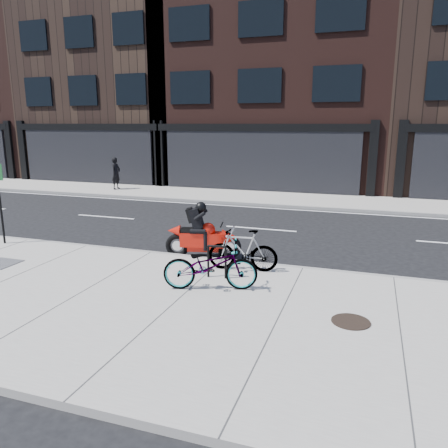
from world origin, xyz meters
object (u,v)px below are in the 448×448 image
(bike_rack, at_px, (217,259))
(utility_grate, at_px, (1,263))
(bicycle_front, at_px, (210,265))
(bicycle_rear, at_px, (243,250))
(manhole_cover, at_px, (351,322))
(pedestrian, at_px, (116,173))
(motorcycle, at_px, (206,235))

(bike_rack, bearing_deg, utility_grate, -171.94)
(bicycle_front, relative_size, bicycle_rear, 1.19)
(utility_grate, bearing_deg, manhole_cover, -4.22)
(bicycle_rear, bearing_deg, bicycle_front, -19.40)
(bike_rack, distance_m, pedestrian, 14.32)
(bicycle_rear, distance_m, manhole_cover, 3.25)
(manhole_cover, distance_m, utility_grate, 8.22)
(bicycle_front, distance_m, utility_grate, 5.41)
(bicycle_rear, bearing_deg, utility_grate, -82.89)
(bike_rack, bearing_deg, manhole_cover, -24.97)
(bike_rack, relative_size, utility_grate, 0.98)
(pedestrian, bearing_deg, bike_rack, -137.96)
(bike_rack, distance_m, utility_grate, 5.36)
(bicycle_front, relative_size, utility_grate, 2.56)
(bike_rack, xyz_separation_m, bicycle_rear, (0.40, 0.65, 0.05))
(bicycle_rear, height_order, motorcycle, motorcycle)
(bike_rack, height_order, bicycle_front, bicycle_front)
(bike_rack, relative_size, manhole_cover, 1.12)
(bicycle_rear, relative_size, pedestrian, 0.99)
(bicycle_rear, bearing_deg, pedestrian, -143.09)
(bicycle_front, height_order, bicycle_rear, bicycle_front)
(bike_rack, xyz_separation_m, pedestrian, (-9.33, 10.86, 0.38))
(utility_grate, bearing_deg, bicycle_front, 0.75)
(bicycle_front, xyz_separation_m, manhole_cover, (2.81, -0.68, -0.50))
(motorcycle, bearing_deg, utility_grate, -164.11)
(bicycle_rear, height_order, pedestrian, pedestrian)
(motorcycle, bearing_deg, pedestrian, 119.66)
(pedestrian, distance_m, manhole_cover, 17.31)
(bicycle_front, relative_size, manhole_cover, 2.91)
(bicycle_rear, xyz_separation_m, motorcycle, (-1.28, 1.02, -0.01))
(bicycle_front, bearing_deg, motorcycle, 5.27)
(utility_grate, bearing_deg, bike_rack, 8.06)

